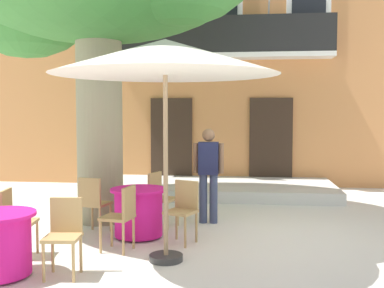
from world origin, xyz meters
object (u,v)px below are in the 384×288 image
Objects in this scene: cafe_chair_near_tree_1 at (160,195)px; cafe_umbrella at (165,58)px; cafe_chair_middle_2 at (64,231)px; cafe_chair_near_tree_3 at (122,214)px; ground_planter_left at (90,177)px; pedestrian_near_entrance at (208,170)px; cafe_chair_near_tree_2 at (93,201)px; cafe_chair_near_tree_0 at (183,207)px; cafe_table_near_tree at (138,212)px; cafe_chair_middle_3 at (14,218)px.

cafe_umbrella is at bearing -77.20° from cafe_chair_near_tree_1.
cafe_chair_near_tree_1 is 1.00× the size of cafe_chair_middle_2.
cafe_umbrella reaches higher than cafe_chair_near_tree_3.
ground_planter_left is (-2.71, 4.92, -2.25)m from cafe_umbrella.
cafe_chair_near_tree_1 is 0.95m from pedestrian_near_entrance.
cafe_chair_near_tree_3 is 1.00× the size of cafe_chair_middle_2.
cafe_chair_near_tree_2 reaches higher than ground_planter_left.
cafe_chair_near_tree_0 is 1.50m from cafe_chair_near_tree_2.
cafe_table_near_tree is 1.31× the size of ground_planter_left.
cafe_chair_near_tree_1 is 1.38× the size of ground_planter_left.
cafe_chair_near_tree_0 and cafe_chair_near_tree_2 have the same top height.
cafe_chair_near_tree_0 and cafe_chair_near_tree_3 have the same top height.
cafe_chair_near_tree_2 is 0.55× the size of pedestrian_near_entrance.
cafe_chair_near_tree_1 and cafe_chair_middle_3 have the same top height.
cafe_chair_middle_2 is at bearing -117.81° from pedestrian_near_entrance.
cafe_umbrella reaches higher than ground_planter_left.
cafe_chair_near_tree_3 is at bearing -65.99° from ground_planter_left.
ground_planter_left is at bearing 109.80° from cafe_chair_near_tree_2.
cafe_chair_near_tree_2 is (-0.75, 0.09, 0.14)m from cafe_table_near_tree.
cafe_umbrella is at bearing -96.95° from cafe_chair_near_tree_0.
cafe_chair_near_tree_0 is at bearing -11.31° from cafe_chair_near_tree_2.
pedestrian_near_entrance reaches higher than cafe_chair_middle_2.
cafe_chair_near_tree_3 is 1.09m from cafe_chair_middle_2.
cafe_chair_near_tree_3 and cafe_chair_middle_3 have the same top height.
pedestrian_near_entrance is at bearing 79.99° from cafe_umbrella.
cafe_table_near_tree is at bearing 119.47° from cafe_umbrella.
cafe_chair_near_tree_0 is 0.95m from cafe_chair_near_tree_3.
cafe_chair_near_tree_1 is at bearing 33.79° from cafe_chair_near_tree_2.
cafe_chair_near_tree_1 is at bearing 74.44° from cafe_chair_middle_2.
cafe_umbrella reaches higher than pedestrian_near_entrance.
cafe_chair_near_tree_2 is (-1.47, 0.29, 0.00)m from cafe_chair_near_tree_0.
cafe_table_near_tree is 0.95× the size of cafe_chair_near_tree_1.
cafe_chair_near_tree_2 is 1.42m from cafe_chair_middle_3.
pedestrian_near_entrance reaches higher than cafe_table_near_tree.
pedestrian_near_entrance is at bearing 42.87° from cafe_chair_middle_3.
cafe_chair_near_tree_0 reaches higher than ground_planter_left.
pedestrian_near_entrance is at bearing 22.67° from cafe_chair_near_tree_1.
cafe_umbrella is 4.41× the size of ground_planter_left.
cafe_table_near_tree is at bearing -105.71° from cafe_chair_near_tree_1.
cafe_chair_near_tree_3 is 2.21m from cafe_umbrella.
pedestrian_near_entrance is (3.09, -2.77, 0.56)m from ground_planter_left.
cafe_table_near_tree is 0.30× the size of cafe_umbrella.
cafe_chair_near_tree_1 is 3.86m from ground_planter_left.
cafe_chair_near_tree_0 is at bearing 24.42° from cafe_chair_middle_3.
cafe_chair_middle_2 is at bearing -105.56° from cafe_chair_near_tree_1.
cafe_chair_near_tree_0 is at bearing 83.05° from cafe_umbrella.
cafe_chair_middle_3 is at bearing -162.63° from cafe_chair_near_tree_3.
cafe_table_near_tree is 0.95× the size of cafe_chair_middle_3.
cafe_table_near_tree is 4.36m from ground_planter_left.
cafe_chair_near_tree_1 is 2.57m from cafe_chair_middle_2.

